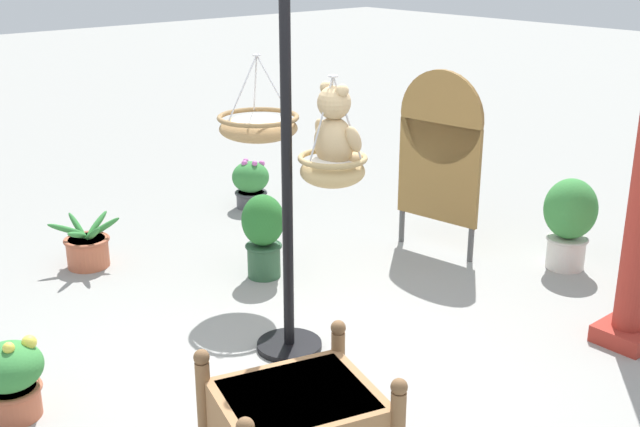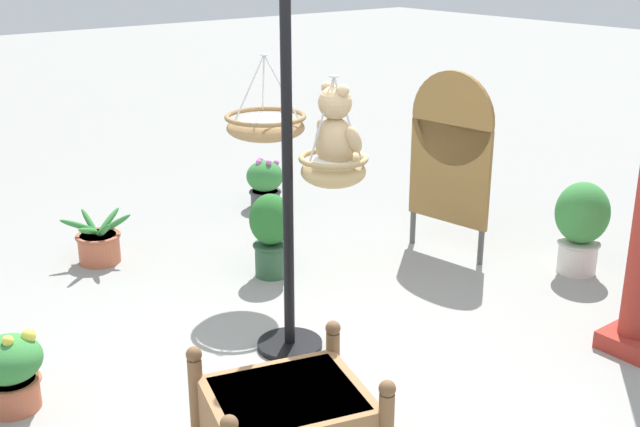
{
  "view_description": "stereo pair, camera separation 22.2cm",
  "coord_description": "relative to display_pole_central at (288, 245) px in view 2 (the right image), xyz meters",
  "views": [
    {
      "loc": [
        3.52,
        -3.0,
        2.63
      ],
      "look_at": [
        -0.02,
        0.09,
        0.99
      ],
      "focal_mm": 44.46,
      "sensor_mm": 36.0,
      "label": 1
    },
    {
      "loc": [
        3.66,
        -2.83,
        2.63
      ],
      "look_at": [
        -0.02,
        0.09,
        0.99
      ],
      "focal_mm": 44.46,
      "sensor_mm": 36.0,
      "label": 2
    }
  ],
  "objects": [
    {
      "name": "ground_plane",
      "position": [
        0.21,
        0.02,
        -0.74
      ],
      "size": [
        40.0,
        40.0,
        0.0
      ],
      "primitive_type": "plane",
      "color": "gray"
    },
    {
      "name": "display_pole_central",
      "position": [
        0.0,
        0.0,
        0.0
      ],
      "size": [
        0.44,
        0.44,
        2.41
      ],
      "color": "black",
      "rests_on": "ground"
    },
    {
      "name": "hanging_basket_with_teddy",
      "position": [
        0.15,
        0.25,
        0.51
      ],
      "size": [
        0.44,
        0.44,
        0.71
      ],
      "color": "tan"
    },
    {
      "name": "teddy_bear",
      "position": [
        0.15,
        0.27,
        0.74
      ],
      "size": [
        0.37,
        0.34,
        0.54
      ],
      "color": "tan"
    },
    {
      "name": "hanging_basket_left_high",
      "position": [
        -0.96,
        0.5,
        0.55
      ],
      "size": [
        0.62,
        0.62,
        0.64
      ],
      "color": "#A37F51"
    },
    {
      "name": "wooden_planter_box",
      "position": [
        0.95,
        -0.71,
        -0.53
      ],
      "size": [
        0.98,
        1.06,
        0.56
      ],
      "color": "#9E7047",
      "rests_on": "ground"
    },
    {
      "name": "potted_plant_fern_front",
      "position": [
        -0.42,
        -1.71,
        -0.49
      ],
      "size": [
        0.38,
        0.38,
        0.5
      ],
      "color": "#BC6042",
      "rests_on": "ground"
    },
    {
      "name": "potted_plant_flowering_red",
      "position": [
        -1.07,
        0.6,
        -0.36
      ],
      "size": [
        0.35,
        0.35,
        0.7
      ],
      "color": "#2D5638",
      "rests_on": "ground"
    },
    {
      "name": "potted_plant_tall_leafy",
      "position": [
        0.45,
        2.63,
        -0.31
      ],
      "size": [
        0.44,
        0.44,
        0.78
      ],
      "color": "beige",
      "rests_on": "ground"
    },
    {
      "name": "potted_plant_bushy_green",
      "position": [
        -2.58,
        1.58,
        -0.49
      ],
      "size": [
        0.38,
        0.38,
        0.51
      ],
      "color": "#4C4C51",
      "rests_on": "ground"
    },
    {
      "name": "potted_plant_small_succulent",
      "position": [
        -2.22,
        -0.39,
        -0.58
      ],
      "size": [
        0.56,
        0.56,
        0.43
      ],
      "color": "#BC6042",
      "rests_on": "ground"
    },
    {
      "name": "display_sign_board",
      "position": [
        -0.52,
        2.08,
        0.19
      ],
      "size": [
        0.8,
        0.15,
        1.61
      ],
      "color": "olive",
      "rests_on": "ground"
    }
  ]
}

